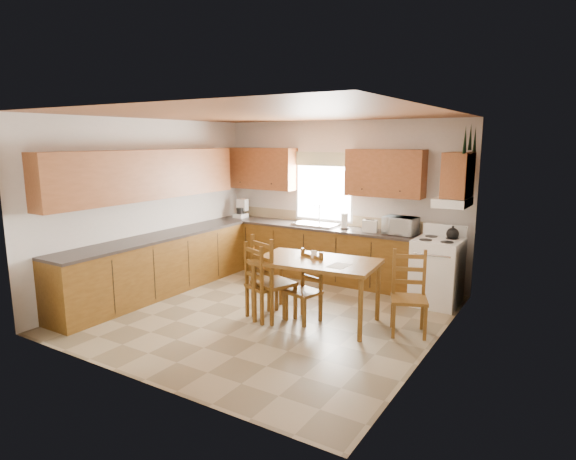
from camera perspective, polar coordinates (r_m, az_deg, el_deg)
The scene contains 35 objects.
floor at distance 6.79m, azimuth -2.44°, elevation -9.86°, with size 4.50×4.50×0.00m, color #827458.
ceiling at distance 6.37m, azimuth -2.64°, elevation 13.54°, with size 4.50×4.50×0.00m, color brown.
wall_left at distance 7.92m, azimuth -16.15°, elevation 2.77°, with size 4.50×4.50×0.00m, color beige.
wall_right at distance 5.52m, azimuth 17.17°, elevation -0.57°, with size 4.50×4.50×0.00m, color beige.
wall_back at distance 8.38m, azimuth 6.16°, elevation 3.54°, with size 4.50×4.50×0.00m, color beige.
wall_front at distance 4.79m, azimuth -17.87°, elevation -2.28°, with size 4.50×4.50×0.00m, color beige.
lower_cab_back at distance 8.45m, azimuth 2.86°, elevation -2.63°, with size 3.75×0.60×0.88m, color brown.
lower_cab_left at distance 7.77m, azimuth -15.13°, elevation -4.16°, with size 0.60×3.60×0.88m, color brown.
counter_back at distance 8.35m, azimuth 2.88°, elevation 0.45°, with size 3.75×0.63×0.04m, color #342C29.
counter_left at distance 7.67m, azimuth -15.29°, elevation -0.84°, with size 0.63×3.60×0.04m, color #342C29.
backsplash at distance 8.59m, azimuth 3.83°, elevation 1.46°, with size 3.75×0.01×0.18m, color #96845F.
upper_cab_back_left at distance 8.97m, azimuth -3.26°, elevation 7.29°, with size 1.41×0.33×0.75m, color brown.
upper_cab_back_right at distance 7.85m, azimuth 11.43°, elevation 6.62°, with size 1.25×0.33×0.75m, color brown.
upper_cab_left at distance 7.65m, azimuth -16.34°, elevation 6.30°, with size 0.33×3.60×0.75m, color brown.
upper_cab_stove at distance 7.08m, azimuth 19.51°, elevation 6.17°, with size 0.33×0.62×0.62m, color brown.
range_hood at distance 7.13m, azimuth 18.92°, elevation 3.16°, with size 0.44×0.62×0.12m, color silver.
window_frame at distance 8.46m, azimuth 4.26°, elevation 5.01°, with size 1.13×0.02×1.18m, color silver.
window_pane at distance 8.46m, azimuth 4.24°, elevation 5.01°, with size 1.05×0.01×1.10m, color white.
window_valance at distance 8.40m, azimuth 4.21°, elevation 8.39°, with size 1.19×0.01×0.24m, color #557646.
sink_basin at distance 8.31m, azimuth 3.34°, elevation 0.67°, with size 0.75×0.45×0.04m, color silver.
pine_decal_a at distance 6.73m, azimuth 20.26°, elevation 10.02°, with size 0.22×0.22×0.36m, color black.
pine_decal_b at distance 7.04m, azimuth 20.82°, elevation 10.31°, with size 0.22×0.22×0.36m, color black.
pine_decal_c at distance 7.35m, azimuth 21.29°, elevation 9.95°, with size 0.22×0.22×0.36m, color black.
stove at distance 7.34m, azimuth 17.25°, elevation -4.86°, with size 0.64×0.66×0.95m, color silver.
coffeemaker at distance 9.17m, azimuth -5.64°, elevation 2.41°, with size 0.18×0.21×0.30m, color silver.
paper_towel at distance 8.02m, azimuth 6.71°, elevation 1.06°, with size 0.11×0.11×0.26m, color white.
toaster at distance 7.83m, azimuth 9.68°, elevation 0.47°, with size 0.23×0.15×0.19m, color silver.
microwave at distance 7.70m, azimuth 13.18°, elevation 0.51°, with size 0.46×0.33×0.28m, color silver.
dining_table at distance 6.40m, azimuth 3.40°, elevation -7.20°, with size 1.56×0.89×0.84m, color brown.
chair_near_left at distance 6.48m, azimuth -2.69°, elevation -6.05°, with size 0.44×0.41×1.04m, color brown.
chair_near_right at distance 6.46m, azimuth -1.66°, elevation -5.63°, with size 0.48×0.45×1.13m, color brown.
chair_far_left at distance 6.39m, azimuth 1.85°, elevation -6.79°, with size 0.39×0.37×0.93m, color brown.
chair_far_right at distance 6.14m, azimuth 14.18°, elevation -7.37°, with size 0.43×0.41×1.03m, color brown.
table_paper at distance 6.02m, azimuth 6.02°, elevation -4.22°, with size 0.22×0.29×0.00m, color white.
table_card at distance 6.35m, azimuth 3.10°, elevation -2.91°, with size 0.08×0.02×0.11m, color white.
Camera 1 is at (3.58, -5.26, 2.38)m, focal length 30.00 mm.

